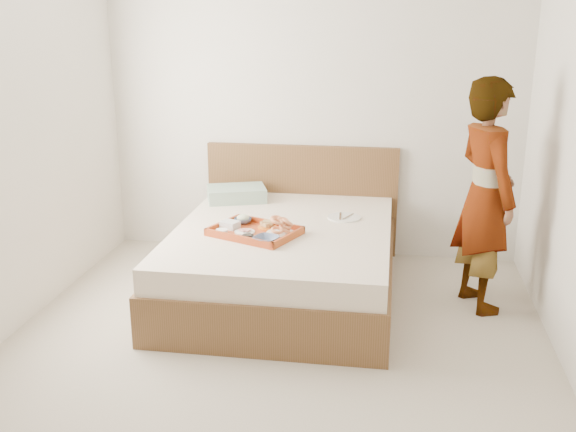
% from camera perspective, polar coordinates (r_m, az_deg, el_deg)
% --- Properties ---
extents(ground, '(3.50, 4.00, 0.01)m').
position_cam_1_polar(ground, '(4.17, -1.57, -12.26)').
color(ground, '#BBAF9E').
rests_on(ground, ground).
extents(wall_back, '(3.50, 0.01, 2.60)m').
position_cam_1_polar(wall_back, '(5.66, 2.10, 9.56)').
color(wall_back, silver).
rests_on(wall_back, ground).
extents(wall_front, '(3.50, 0.01, 2.60)m').
position_cam_1_polar(wall_front, '(1.86, -13.34, -6.93)').
color(wall_front, silver).
rests_on(wall_front, ground).
extents(bed, '(1.65, 2.00, 0.53)m').
position_cam_1_polar(bed, '(4.96, -0.39, -3.89)').
color(bed, brown).
rests_on(bed, ground).
extents(headboard, '(1.65, 0.06, 0.95)m').
position_cam_1_polar(headboard, '(5.81, 1.18, 1.45)').
color(headboard, brown).
rests_on(headboard, ground).
extents(pillow, '(0.55, 0.46, 0.11)m').
position_cam_1_polar(pillow, '(5.57, -4.43, 1.92)').
color(pillow, '#A2B4A2').
rests_on(pillow, bed).
extents(tray, '(0.70, 0.61, 0.05)m').
position_cam_1_polar(tray, '(4.71, -2.86, -1.29)').
color(tray, '#AD4A14').
rests_on(tray, bed).
extents(prawn_plate, '(0.26, 0.26, 0.01)m').
position_cam_1_polar(prawn_plate, '(4.67, -0.66, -1.49)').
color(prawn_plate, white).
rests_on(prawn_plate, tray).
extents(navy_bowl_big, '(0.21, 0.21, 0.04)m').
position_cam_1_polar(navy_bowl_big, '(4.51, -1.87, -2.02)').
color(navy_bowl_big, '#141E46').
rests_on(navy_bowl_big, tray).
extents(sauce_dish, '(0.11, 0.11, 0.03)m').
position_cam_1_polar(sauce_dish, '(4.57, -3.46, -1.84)').
color(sauce_dish, black).
rests_on(sauce_dish, tray).
extents(meat_plate, '(0.19, 0.19, 0.01)m').
position_cam_1_polar(meat_plate, '(4.71, -3.73, -1.37)').
color(meat_plate, white).
rests_on(meat_plate, tray).
extents(bread_plate, '(0.18, 0.18, 0.01)m').
position_cam_1_polar(bread_plate, '(4.81, -1.77, -0.97)').
color(bread_plate, orange).
rests_on(bread_plate, tray).
extents(salad_bowl, '(0.17, 0.17, 0.04)m').
position_cam_1_polar(salad_bowl, '(4.92, -3.87, -0.39)').
color(salad_bowl, '#141E46').
rests_on(salad_bowl, tray).
extents(plastic_tub, '(0.15, 0.14, 0.05)m').
position_cam_1_polar(plastic_tub, '(4.81, -4.99, -0.75)').
color(plastic_tub, silver).
rests_on(plastic_tub, tray).
extents(cheese_round, '(0.11, 0.11, 0.03)m').
position_cam_1_polar(cheese_round, '(4.71, -5.70, -1.33)').
color(cheese_round, white).
rests_on(cheese_round, tray).
extents(dinner_plate, '(0.31, 0.31, 0.01)m').
position_cam_1_polar(dinner_plate, '(5.10, 4.83, -0.13)').
color(dinner_plate, white).
rests_on(dinner_plate, bed).
extents(person, '(0.59, 0.70, 1.64)m').
position_cam_1_polar(person, '(4.81, 16.54, 1.66)').
color(person, white).
rests_on(person, ground).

